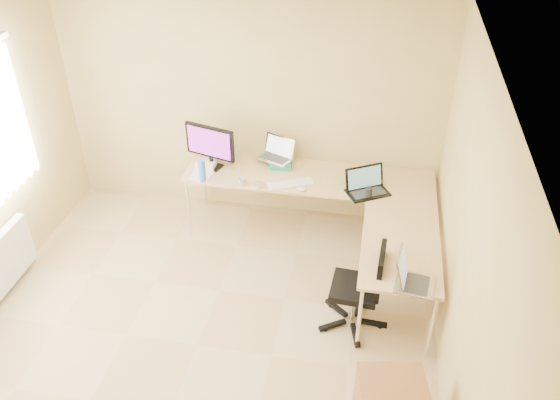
% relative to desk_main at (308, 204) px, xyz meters
% --- Properties ---
extents(floor, '(4.50, 4.50, 0.00)m').
position_rel_desk_main_xyz_m(floor, '(-0.72, -1.85, -0.36)').
color(floor, tan).
rests_on(floor, ground).
extents(ceiling, '(4.50, 4.50, 0.00)m').
position_rel_desk_main_xyz_m(ceiling, '(-0.72, -1.85, 2.24)').
color(ceiling, white).
rests_on(ceiling, ground).
extents(wall_back, '(4.50, 0.00, 4.50)m').
position_rel_desk_main_xyz_m(wall_back, '(-0.72, 0.40, 0.93)').
color(wall_back, '#D8B976').
rests_on(wall_back, ground).
extents(wall_right, '(0.00, 4.50, 4.50)m').
position_rel_desk_main_xyz_m(wall_right, '(1.38, -1.85, 0.93)').
color(wall_right, '#D8B976').
rests_on(wall_right, ground).
extents(desk_main, '(2.65, 0.70, 0.73)m').
position_rel_desk_main_xyz_m(desk_main, '(0.00, 0.00, 0.00)').
color(desk_main, tan).
rests_on(desk_main, ground).
extents(desk_return, '(0.70, 1.30, 0.73)m').
position_rel_desk_main_xyz_m(desk_return, '(0.98, -1.00, 0.00)').
color(desk_return, tan).
rests_on(desk_return, ground).
extents(monitor, '(0.60, 0.34, 0.49)m').
position_rel_desk_main_xyz_m(monitor, '(-1.07, -0.00, 0.61)').
color(monitor, black).
rests_on(monitor, desk_main).
extents(book_stack, '(0.25, 0.33, 0.05)m').
position_rel_desk_main_xyz_m(book_stack, '(-0.33, 0.20, 0.39)').
color(book_stack, '#1A7462').
rests_on(book_stack, desk_main).
extents(laptop_center, '(0.45, 0.40, 0.24)m').
position_rel_desk_main_xyz_m(laptop_center, '(-0.40, 0.20, 0.53)').
color(laptop_center, '#BABABC').
rests_on(laptop_center, desk_main).
extents(laptop_black, '(0.51, 0.47, 0.26)m').
position_rel_desk_main_xyz_m(laptop_black, '(0.63, -0.22, 0.50)').
color(laptop_black, black).
rests_on(laptop_black, desk_main).
extents(keyboard, '(0.49, 0.32, 0.02)m').
position_rel_desk_main_xyz_m(keyboard, '(-0.16, -0.21, 0.38)').
color(keyboard, silver).
rests_on(keyboard, desk_main).
extents(mouse, '(0.10, 0.06, 0.03)m').
position_rel_desk_main_xyz_m(mouse, '(-0.03, -0.29, 0.38)').
color(mouse, silver).
rests_on(mouse, desk_main).
extents(mug, '(0.12, 0.12, 0.09)m').
position_rel_desk_main_xyz_m(mug, '(-0.66, -0.30, 0.41)').
color(mug, beige).
rests_on(mug, desk_main).
extents(cd_stack, '(0.14, 0.14, 0.03)m').
position_rel_desk_main_xyz_m(cd_stack, '(-0.49, -0.30, 0.38)').
color(cd_stack, silver).
rests_on(cd_stack, desk_main).
extents(water_bottle, '(0.09, 0.09, 0.25)m').
position_rel_desk_main_xyz_m(water_bottle, '(-1.08, -0.30, 0.49)').
color(water_bottle, blue).
rests_on(water_bottle, desk_main).
extents(papers, '(0.24, 0.33, 0.01)m').
position_rel_desk_main_xyz_m(papers, '(-1.13, -0.16, 0.37)').
color(papers, silver).
rests_on(papers, desk_main).
extents(white_box, '(0.21, 0.16, 0.08)m').
position_rel_desk_main_xyz_m(white_box, '(-1.13, -0.03, 0.40)').
color(white_box, white).
rests_on(white_box, desk_main).
extents(desk_fan, '(0.24, 0.24, 0.24)m').
position_rel_desk_main_xyz_m(desk_fan, '(-1.07, 0.20, 0.48)').
color(desk_fan, silver).
rests_on(desk_fan, desk_main).
extents(black_cup, '(0.07, 0.07, 0.11)m').
position_rel_desk_main_xyz_m(black_cup, '(0.64, -0.30, 0.42)').
color(black_cup, black).
rests_on(black_cup, desk_main).
extents(laptop_return, '(0.41, 0.34, 0.25)m').
position_rel_desk_main_xyz_m(laptop_return, '(1.09, -1.53, 0.49)').
color(laptop_return, '#B2B3BE').
rests_on(laptop_return, desk_return).
extents(office_chair, '(0.57, 0.57, 0.89)m').
position_rel_desk_main_xyz_m(office_chair, '(0.60, -1.32, 0.14)').
color(office_chair, black).
rests_on(office_chair, ground).
extents(radiator, '(0.09, 0.80, 0.55)m').
position_rel_desk_main_xyz_m(radiator, '(-2.75, -1.45, -0.02)').
color(radiator, white).
rests_on(radiator, ground).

